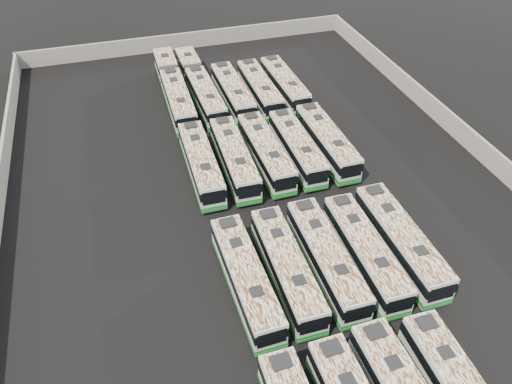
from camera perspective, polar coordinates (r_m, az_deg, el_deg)
name	(u,v)px	position (r m, az deg, el deg)	size (l,w,h in m)	color
ground	(271,214)	(43.32, 1.70, -2.51)	(140.00, 140.00, 0.00)	black
perimeter_wall	(271,204)	(42.59, 1.73, -1.41)	(45.20, 73.20, 2.20)	gray
bus_midfront_far_left	(246,278)	(36.17, -1.15, -9.84)	(2.57, 10.99, 3.08)	beige
bus_midfront_left	(287,268)	(36.89, 3.53, -8.65)	(2.42, 10.92, 3.07)	beige
bus_midfront_center	(326,258)	(37.82, 8.01, -7.49)	(2.39, 11.02, 3.10)	beige
bus_midfront_right	(365,252)	(38.81, 12.30, -6.68)	(2.49, 10.91, 3.06)	beige
bus_midfront_far_right	(400,241)	(40.24, 16.18, -5.38)	(2.39, 11.20, 3.15)	beige
bus_midback_far_left	(201,163)	(46.63, -6.30, 3.27)	(2.48, 11.03, 3.10)	beige
bus_midback_left	(234,158)	(47.07, -2.50, 3.91)	(2.60, 11.09, 3.11)	beige
bus_midback_center	(266,152)	(47.83, 1.10, 4.58)	(2.50, 11.03, 3.10)	beige
bus_midback_right	(297,147)	(48.71, 4.69, 5.11)	(2.32, 10.72, 3.02)	beige
bus_midback_far_right	(327,141)	(49.82, 8.08, 5.76)	(2.43, 11.03, 3.10)	beige
bus_back_far_left	(174,88)	(59.49, -9.36, 11.63)	(2.58, 17.27, 3.13)	beige
bus_back_left	(200,85)	(59.80, -6.45, 12.02)	(2.64, 16.71, 3.02)	beige
bus_back_center	(233,93)	(57.89, -2.67, 11.28)	(2.45, 10.99, 3.09)	beige
bus_back_right	(260,89)	(58.63, 0.41, 11.70)	(2.30, 10.82, 3.05)	beige
bus_back_far_right	(285,85)	(59.69, 3.28, 12.16)	(2.49, 10.82, 3.03)	beige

